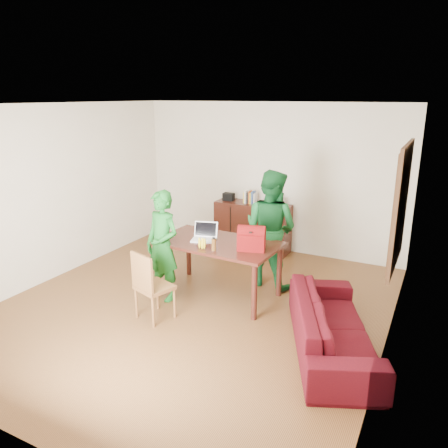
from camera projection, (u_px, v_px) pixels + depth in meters
The scene contains 10 objects.
room at pixel (197, 213), 5.77m from camera, with size 5.20×5.70×2.90m.
table at pixel (218, 249), 6.21m from camera, with size 1.78×1.06×0.81m.
chair at pixel (154, 299), 5.66m from camera, with size 0.52×0.51×0.93m.
person_near at pixel (163, 246), 6.09m from camera, with size 0.57×0.38×1.57m, color #16651F.
person_far at pixel (270, 229), 6.53m from camera, with size 0.86×0.67×1.78m, color #125122.
laptop at pixel (204, 238), 6.22m from camera, with size 0.39×0.32×0.24m.
bananas at pixel (202, 246), 5.90m from camera, with size 0.15×0.10×0.06m, color yellow, non-canonical shape.
bottle at pixel (214, 244), 5.81m from camera, with size 0.06×0.06×0.19m, color brown.
red_bag at pixel (251, 240), 5.82m from camera, with size 0.36×0.21×0.27m, color maroon.
sofa at pixel (332, 325), 4.95m from camera, with size 2.05×0.80×0.60m, color #36070A.
Camera 1 is at (2.86, -4.67, 2.81)m, focal length 35.00 mm.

